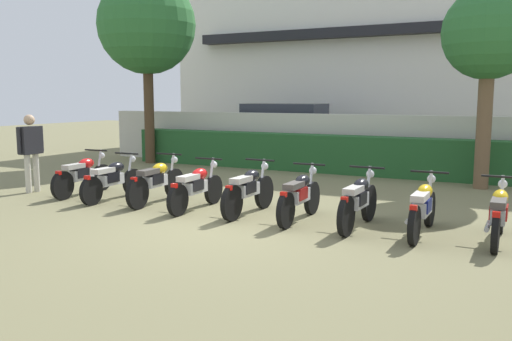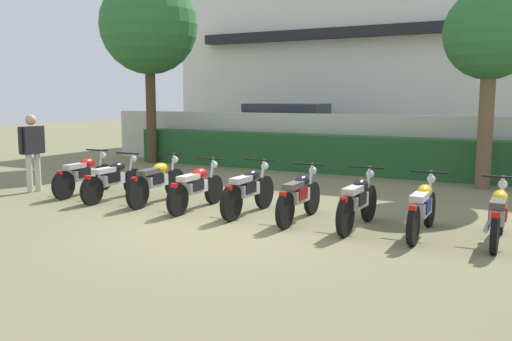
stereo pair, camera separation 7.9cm
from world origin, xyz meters
TOP-DOWN VIEW (x-y plane):
  - ground at (0.00, 0.00)m, footprint 60.00×60.00m
  - building at (0.00, 15.12)m, footprint 18.42×6.50m
  - compound_wall at (0.00, 7.79)m, footprint 17.50×0.30m
  - hedge_row at (0.00, 7.09)m, footprint 14.00×0.70m
  - parked_car at (-3.12, 9.96)m, footprint 4.58×2.24m
  - tree_near_inspector at (-6.50, 6.54)m, footprint 3.07×3.07m
  - tree_far_side at (3.50, 6.15)m, footprint 2.10×2.10m
  - motorcycle_in_row_0 at (-4.14, 1.23)m, footprint 0.60×1.87m
  - motorcycle_in_row_1 at (-3.16, 1.09)m, footprint 0.60×1.87m
  - motorcycle_in_row_2 at (-2.12, 1.21)m, footprint 0.60×1.92m
  - motorcycle_in_row_3 at (-1.08, 1.07)m, footprint 0.60×1.85m
  - motorcycle_in_row_4 at (0.00, 1.16)m, footprint 0.60×1.86m
  - motorcycle_in_row_5 at (1.03, 1.10)m, footprint 0.60×1.83m
  - motorcycle_in_row_6 at (2.08, 1.06)m, footprint 0.60×1.84m
  - motorcycle_in_row_7 at (3.10, 1.09)m, footprint 0.60×1.89m
  - motorcycle_in_row_8 at (4.17, 1.15)m, footprint 0.60×1.80m
  - inspector_person at (-5.40, 0.97)m, footprint 0.23×0.69m

SIDE VIEW (x-z plane):
  - ground at x=0.00m, z-range 0.00..0.00m
  - motorcycle_in_row_8 at x=4.17m, z-range -0.03..0.91m
  - motorcycle_in_row_1 at x=-3.16m, z-range -0.03..0.91m
  - motorcycle_in_row_7 at x=3.10m, z-range -0.03..0.91m
  - motorcycle_in_row_3 at x=-1.08m, z-range -0.03..0.92m
  - motorcycle_in_row_5 at x=1.03m, z-range -0.03..0.93m
  - motorcycle_in_row_0 at x=-4.14m, z-range -0.03..0.93m
  - motorcycle_in_row_2 at x=-2.12m, z-range -0.03..0.94m
  - motorcycle_in_row_6 at x=2.08m, z-range -0.03..0.94m
  - motorcycle_in_row_4 at x=0.00m, z-range -0.03..0.94m
  - hedge_row at x=0.00m, z-range 0.00..1.06m
  - compound_wall at x=0.00m, z-range 0.00..1.63m
  - parked_car at x=-3.12m, z-range -0.01..1.88m
  - inspector_person at x=-5.40m, z-range 0.17..1.91m
  - tree_far_side at x=3.50m, z-range 1.18..5.79m
  - building at x=0.00m, z-range 0.00..8.36m
  - tree_near_inspector at x=-6.50m, z-range 1.38..7.29m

